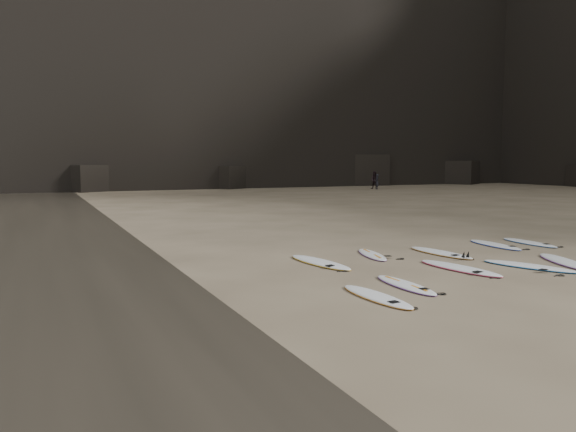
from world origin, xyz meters
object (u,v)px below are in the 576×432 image
surfboard_1 (405,285)px  person_a (377,182)px  surfboard_0 (377,296)px  person_b (375,180)px  surfboard_4 (564,261)px  surfboard_7 (440,252)px  surfboard_5 (320,262)px  surfboard_6 (372,254)px  surfboard_9 (529,242)px  surfboard_2 (459,268)px  surfboard_3 (529,266)px  surfboard_8 (495,245)px

surfboard_1 → person_a: (24.03, 37.53, 0.73)m
surfboard_0 → person_b: person_b is taller
surfboard_4 → surfboard_7: surfboard_4 is taller
surfboard_1 → surfboard_4: surfboard_4 is taller
surfboard_5 → person_b: size_ratio=1.50×
surfboard_6 → person_b: size_ratio=1.22×
surfboard_1 → person_b: (24.07, 37.98, 0.87)m
surfboard_0 → surfboard_4: size_ratio=0.88×
surfboard_0 → surfboard_1: (1.23, 0.67, -0.00)m
surfboard_9 → person_b: bearing=68.7°
surfboard_4 → person_a: bearing=88.0°
surfboard_2 → surfboard_5: 3.77m
surfboard_9 → person_a: 37.44m
surfboard_7 → person_b: person_b is taller
surfboard_0 → surfboard_4: 7.25m
surfboard_3 → surfboard_8: size_ratio=1.03×
surfboard_7 → person_a: (20.32, 34.27, 0.73)m
surfboard_5 → surfboard_6: 2.14m
surfboard_6 → surfboard_9: size_ratio=0.91×
surfboard_0 → surfboard_9: (9.21, 4.38, 0.00)m
surfboard_0 → surfboard_8: 8.94m
surfboard_3 → person_a: bearing=42.0°
surfboard_5 → surfboard_7: (4.18, -0.09, -0.00)m
surfboard_0 → surfboard_8: surfboard_8 is taller
surfboard_5 → person_b: person_b is taller
surfboard_8 → person_a: size_ratio=1.61×
surfboard_9 → surfboard_7: bearing=-170.2°
surfboard_2 → surfboard_8: size_ratio=1.10×
surfboard_3 → surfboard_6: 4.42m
surfboard_1 → person_b: size_ratio=1.25×
surfboard_1 → surfboard_2: surfboard_2 is taller
surfboard_3 → surfboard_9: size_ratio=1.06×
surfboard_2 → surfboard_8: surfboard_2 is taller
surfboard_0 → surfboard_8: size_ratio=0.94×
surfboard_1 → surfboard_2: bearing=25.2°
surfboard_4 → person_b: 41.58m
surfboard_0 → surfboard_1: surfboard_0 is taller
surfboard_4 → surfboard_2: bearing=-163.6°
surfboard_5 → surfboard_8: bearing=-3.1°
surfboard_5 → surfboard_7: bearing=-8.3°
surfboard_5 → surfboard_8: surfboard_5 is taller
person_a → person_b: size_ratio=0.85×
surfboard_6 → surfboard_8: 4.90m
surfboard_2 → surfboard_4: size_ratio=1.02×
person_b → surfboard_4: bearing=-59.6°
surfboard_1 → surfboard_8: bearing=33.1°
surfboard_8 → person_a: bearing=68.3°
surfboard_5 → person_a: size_ratio=1.77×
surfboard_5 → surfboard_8: 6.99m
person_a → surfboard_8: bearing=-2.6°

